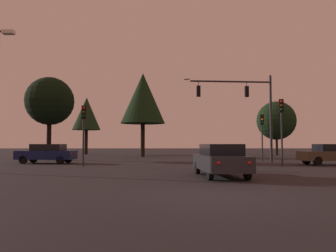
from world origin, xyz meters
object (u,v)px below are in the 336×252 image
at_px(car_crossing_right, 332,154).
at_px(tree_center_horizon, 276,121).
at_px(traffic_signal_mast_arm, 246,102).
at_px(car_nearside_lane, 220,160).
at_px(traffic_light_corner_left, 282,119).
at_px(tree_right_cluster, 143,98).
at_px(traffic_light_median, 262,128).
at_px(traffic_light_corner_right, 84,123).
at_px(tree_left_far, 50,101).
at_px(car_crossing_left, 47,153).
at_px(tree_behind_sign, 87,114).

xyz_separation_m(car_crossing_right, tree_center_horizon, (2.78, 20.38, 3.91)).
relative_size(traffic_signal_mast_arm, car_nearside_lane, 1.55).
distance_m(traffic_light_corner_left, tree_right_cluster, 20.58).
bearing_deg(traffic_light_median, traffic_light_corner_right, -153.66).
height_order(traffic_light_corner_left, tree_left_far, tree_left_far).
relative_size(car_crossing_left, tree_right_cluster, 0.45).
distance_m(traffic_light_corner_left, traffic_light_median, 6.88).
height_order(traffic_light_median, tree_left_far, tree_left_far).
xyz_separation_m(traffic_light_corner_left, tree_center_horizon, (7.05, 22.09, 1.45)).
bearing_deg(tree_center_horizon, tree_behind_sign, 170.38).
relative_size(traffic_light_corner_left, traffic_light_median, 1.11).
xyz_separation_m(traffic_light_corner_right, car_nearside_lane, (8.14, -6.98, -2.14)).
relative_size(traffic_signal_mast_arm, car_crossing_left, 1.62).
bearing_deg(traffic_light_corner_left, tree_behind_sign, 126.67).
distance_m(car_crossing_right, tree_center_horizon, 20.94).
height_order(car_nearside_lane, car_crossing_left, same).
bearing_deg(traffic_light_median, traffic_light_corner_left, -95.37).
bearing_deg(car_nearside_lane, car_crossing_right, 42.50).
height_order(car_nearside_lane, tree_left_far, tree_left_far).
distance_m(traffic_light_corner_left, car_crossing_left, 17.87).
distance_m(traffic_light_median, car_crossing_left, 18.41).
distance_m(car_nearside_lane, tree_center_horizon, 32.04).
relative_size(traffic_light_corner_left, car_crossing_right, 0.96).
bearing_deg(tree_right_cluster, tree_behind_sign, 133.66).
height_order(traffic_light_corner_right, tree_behind_sign, tree_behind_sign).
relative_size(traffic_signal_mast_arm, tree_center_horizon, 1.01).
relative_size(traffic_signal_mast_arm, tree_right_cluster, 0.73).
bearing_deg(car_crossing_right, tree_right_cluster, 134.24).
bearing_deg(traffic_light_corner_right, tree_behind_sign, 103.17).
bearing_deg(car_crossing_left, traffic_light_median, 10.40).
xyz_separation_m(car_nearside_lane, car_crossing_right, (9.68, 8.88, -0.00)).
relative_size(car_nearside_lane, tree_behind_sign, 0.56).
bearing_deg(tree_behind_sign, traffic_signal_mast_arm, -50.21).
relative_size(car_crossing_right, tree_right_cluster, 0.47).
height_order(tree_left_far, tree_center_horizon, tree_left_far).
height_order(traffic_light_corner_left, car_crossing_right, traffic_light_corner_left).
relative_size(traffic_light_corner_left, car_nearside_lane, 0.97).
bearing_deg(traffic_light_corner_right, traffic_light_corner_left, 0.81).
bearing_deg(car_crossing_right, traffic_light_corner_right, -173.92).
distance_m(traffic_light_corner_right, traffic_light_median, 15.85).
height_order(traffic_light_median, tree_behind_sign, tree_behind_sign).
distance_m(car_nearside_lane, car_crossing_left, 16.02).
bearing_deg(tree_behind_sign, tree_left_far, -87.90).
distance_m(traffic_light_corner_left, traffic_light_corner_right, 13.57).
height_order(traffic_light_corner_left, tree_center_horizon, tree_center_horizon).
xyz_separation_m(traffic_signal_mast_arm, traffic_light_median, (2.00, 2.37, -2.06)).
bearing_deg(tree_center_horizon, car_crossing_right, -97.78).
xyz_separation_m(car_crossing_left, tree_right_cluster, (6.59, 13.59, 6.24)).
distance_m(traffic_signal_mast_arm, tree_right_cluster, 15.90).
distance_m(traffic_light_median, tree_left_far, 20.16).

